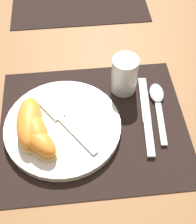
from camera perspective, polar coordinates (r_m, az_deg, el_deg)
ground_plane at (r=0.70m, az=-0.88°, el=-2.41°), size 3.00×3.00×0.00m
placemat at (r=0.70m, az=-0.88°, el=-2.31°), size 0.41×0.35×0.00m
plate at (r=0.69m, az=-6.46°, el=-2.67°), size 0.25×0.25×0.02m
juice_glass at (r=0.73m, az=4.83°, el=6.48°), size 0.06×0.06×0.09m
knife at (r=0.71m, az=8.85°, el=-0.80°), size 0.04×0.22×0.01m
spoon at (r=0.74m, az=10.86°, el=2.03°), size 0.04×0.17×0.01m
fork at (r=0.68m, az=-6.47°, el=-1.52°), size 0.13×0.17×0.00m
citrus_wedge_0 at (r=0.67m, az=-12.40°, el=-1.93°), size 0.06×0.13×0.05m
citrus_wedge_1 at (r=0.66m, az=-11.38°, el=-3.28°), size 0.08×0.12×0.04m
citrus_wedge_2 at (r=0.64m, az=-10.74°, el=-5.32°), size 0.10×0.11×0.04m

